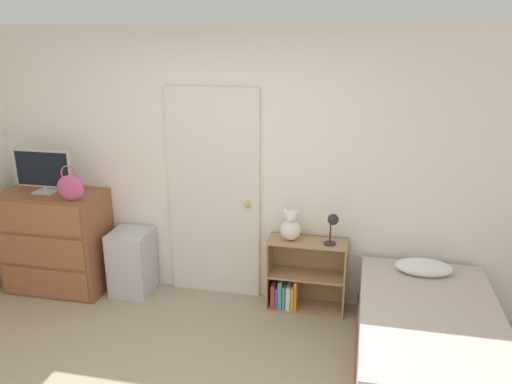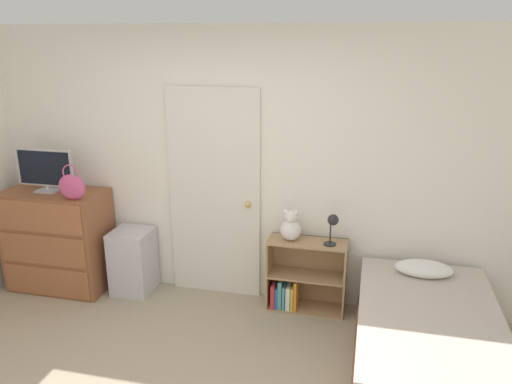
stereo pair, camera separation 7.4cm
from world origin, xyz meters
name	(u,v)px [view 2 (the right image)]	position (x,y,z in m)	size (l,w,h in m)	color
wall_back	(230,167)	(0.00, 1.96, 1.27)	(10.00, 0.06, 2.55)	white
door_closed	(215,195)	(-0.14, 1.90, 1.01)	(0.88, 0.09, 2.02)	silver
dresser	(59,240)	(-1.70, 1.64, 0.50)	(0.98, 0.53, 1.01)	brown
tv	(45,170)	(-1.75, 1.65, 1.22)	(0.58, 0.16, 0.42)	#B7B7BC
handbag	(72,187)	(-1.36, 1.47, 1.13)	(0.27, 0.09, 0.34)	#C64C7F
storage_bin	(133,261)	(-0.94, 1.72, 0.32)	(0.37, 0.38, 0.64)	silver
bookshelf	(300,281)	(0.71, 1.77, 0.27)	(0.72, 0.28, 0.68)	tan
teddy_bear	(291,227)	(0.61, 1.77, 0.80)	(0.19, 0.19, 0.29)	silver
desk_lamp	(333,223)	(0.99, 1.73, 0.89)	(0.12, 0.12, 0.29)	#262628
bed	(427,344)	(1.77, 1.01, 0.27)	(1.05, 1.81, 0.64)	brown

